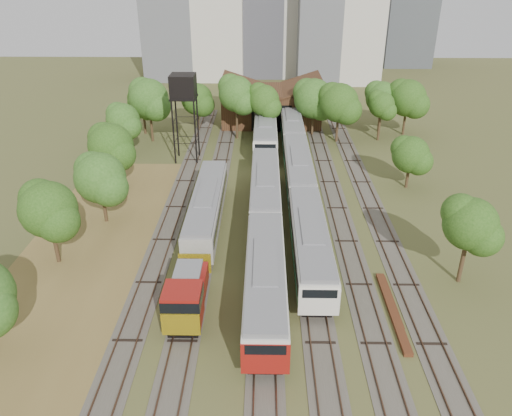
{
  "coord_description": "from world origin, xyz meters",
  "views": [
    {
      "loc": [
        -2.2,
        -24.69,
        24.85
      ],
      "look_at": [
        -2.94,
        19.96,
        2.5
      ],
      "focal_mm": 35.0,
      "sensor_mm": 36.0,
      "label": 1
    }
  ],
  "objects_px": {
    "railcar_red_set": "(265,228)",
    "water_tower": "(183,89)",
    "shunter_locomotive": "(187,297)",
    "railcar_green_set": "(298,170)"
  },
  "relations": [
    {
      "from": "railcar_green_set",
      "to": "shunter_locomotive",
      "type": "relative_size",
      "value": 6.43
    },
    {
      "from": "railcar_red_set",
      "to": "shunter_locomotive",
      "type": "distance_m",
      "value": 11.96
    },
    {
      "from": "railcar_green_set",
      "to": "shunter_locomotive",
      "type": "xyz_separation_m",
      "value": [
        -10.0,
        -25.09,
        -0.27
      ]
    },
    {
      "from": "railcar_red_set",
      "to": "shunter_locomotive",
      "type": "xyz_separation_m",
      "value": [
        -6.0,
        -10.34,
        -0.31
      ]
    },
    {
      "from": "railcar_red_set",
      "to": "railcar_green_set",
      "type": "relative_size",
      "value": 0.66
    },
    {
      "from": "railcar_red_set",
      "to": "railcar_green_set",
      "type": "height_order",
      "value": "railcar_red_set"
    },
    {
      "from": "shunter_locomotive",
      "to": "water_tower",
      "type": "relative_size",
      "value": 0.7
    },
    {
      "from": "railcar_red_set",
      "to": "water_tower",
      "type": "bearing_deg",
      "value": 114.69
    },
    {
      "from": "railcar_red_set",
      "to": "water_tower",
      "type": "distance_m",
      "value": 26.75
    },
    {
      "from": "water_tower",
      "to": "railcar_green_set",
      "type": "bearing_deg",
      "value": -30.12
    }
  ]
}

